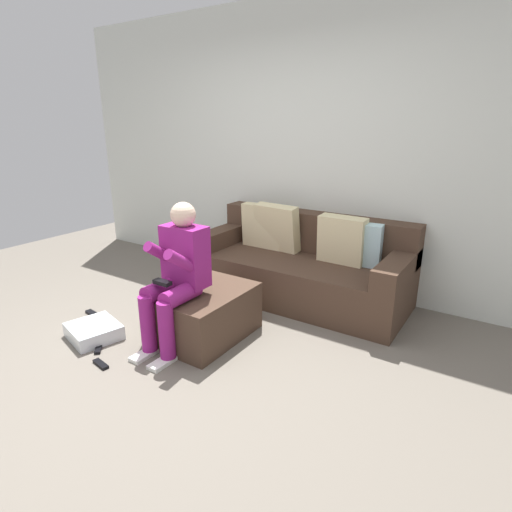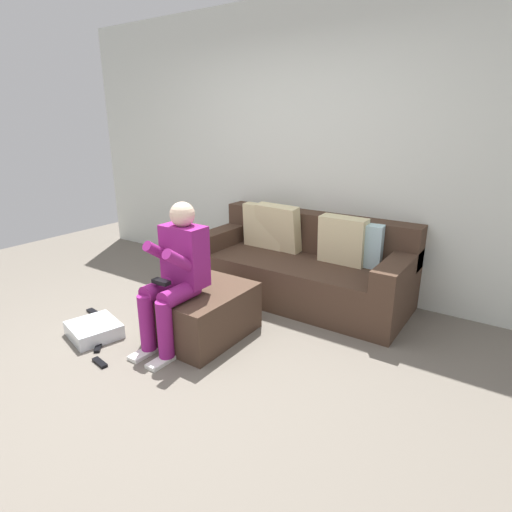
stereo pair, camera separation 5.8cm
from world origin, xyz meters
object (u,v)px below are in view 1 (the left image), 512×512
at_px(storage_bin, 94,331).
at_px(remote_under_side_table, 92,313).
at_px(couch_sectional, 303,265).
at_px(person_seated, 177,272).
at_px(remote_near_ottoman, 101,364).
at_px(ottoman, 204,313).
at_px(remote_by_storage_bin, 100,347).

height_order(storage_bin, remote_under_side_table, storage_bin).
bearing_deg(couch_sectional, remote_under_side_table, -134.87).
xyz_separation_m(person_seated, storage_bin, (-0.65, -0.31, -0.54)).
bearing_deg(remote_near_ottoman, storage_bin, 158.63).
distance_m(person_seated, remote_near_ottoman, 0.84).
height_order(couch_sectional, remote_near_ottoman, couch_sectional).
height_order(ottoman, remote_near_ottoman, ottoman).
distance_m(person_seated, remote_under_side_table, 1.18).
xyz_separation_m(couch_sectional, person_seated, (-0.37, -1.34, 0.27)).
distance_m(ottoman, remote_by_storage_bin, 0.83).
xyz_separation_m(couch_sectional, remote_by_storage_bin, (-0.84, -1.74, -0.32)).
distance_m(couch_sectional, person_seated, 1.41).
bearing_deg(remote_under_side_table, person_seated, 10.99).
relative_size(person_seated, remote_under_side_table, 7.16).
height_order(ottoman, person_seated, person_seated).
relative_size(remote_near_ottoman, remote_under_side_table, 1.01).
height_order(couch_sectional, person_seated, person_seated).
bearing_deg(storage_bin, couch_sectional, 58.42).
bearing_deg(remote_by_storage_bin, person_seated, 85.88).
bearing_deg(person_seated, ottoman, 70.57).
relative_size(person_seated, remote_by_storage_bin, 6.17).
bearing_deg(ottoman, remote_by_storage_bin, -132.09).
bearing_deg(remote_by_storage_bin, remote_under_side_table, -165.79).
xyz_separation_m(couch_sectional, remote_near_ottoman, (-0.63, -1.88, -0.32)).
distance_m(remote_near_ottoman, remote_by_storage_bin, 0.25).
bearing_deg(remote_by_storage_bin, couch_sectional, 109.90).
bearing_deg(remote_under_side_table, storage_bin, -26.15).
height_order(remote_near_ottoman, remote_under_side_table, same).
xyz_separation_m(remote_by_storage_bin, remote_under_side_table, (-0.55, 0.34, 0.00)).
relative_size(remote_by_storage_bin, remote_under_side_table, 1.16).
bearing_deg(storage_bin, remote_under_side_table, 146.17).
bearing_deg(person_seated, storage_bin, -154.27).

